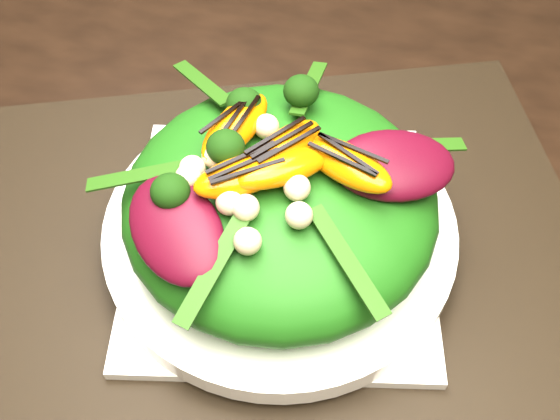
% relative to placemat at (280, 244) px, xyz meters
% --- Properties ---
extents(placemat, '(0.57, 0.51, 0.00)m').
position_rel_placemat_xyz_m(placemat, '(0.00, 0.00, 0.00)').
color(placemat, black).
rests_on(placemat, dining_table).
extents(plate_base, '(0.27, 0.27, 0.01)m').
position_rel_placemat_xyz_m(plate_base, '(0.00, 0.00, 0.01)').
color(plate_base, white).
rests_on(plate_base, placemat).
extents(salad_bowl, '(0.33, 0.33, 0.02)m').
position_rel_placemat_xyz_m(salad_bowl, '(0.00, 0.00, 0.02)').
color(salad_bowl, white).
rests_on(salad_bowl, plate_base).
extents(lettuce_mound, '(0.26, 0.26, 0.08)m').
position_rel_placemat_xyz_m(lettuce_mound, '(0.00, 0.00, 0.06)').
color(lettuce_mound, '#205F11').
rests_on(lettuce_mound, salad_bowl).
extents(radicchio_leaf, '(0.10, 0.08, 0.02)m').
position_rel_placemat_xyz_m(radicchio_leaf, '(0.07, 0.02, 0.09)').
color(radicchio_leaf, '#410714').
rests_on(radicchio_leaf, lettuce_mound).
extents(orange_segment, '(0.07, 0.05, 0.02)m').
position_rel_placemat_xyz_m(orange_segment, '(0.00, 0.03, 0.10)').
color(orange_segment, '#D65F03').
rests_on(orange_segment, lettuce_mound).
extents(broccoli_floret, '(0.05, 0.05, 0.04)m').
position_rel_placemat_xyz_m(broccoli_floret, '(-0.06, 0.04, 0.10)').
color(broccoli_floret, black).
rests_on(broccoli_floret, lettuce_mound).
extents(macadamia_nut, '(0.02, 0.02, 0.02)m').
position_rel_placemat_xyz_m(macadamia_nut, '(0.02, -0.03, 0.10)').
color(macadamia_nut, beige).
rests_on(macadamia_nut, lettuce_mound).
extents(balsamic_drizzle, '(0.04, 0.02, 0.00)m').
position_rel_placemat_xyz_m(balsamic_drizzle, '(0.00, 0.03, 0.11)').
color(balsamic_drizzle, black).
rests_on(balsamic_drizzle, orange_segment).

